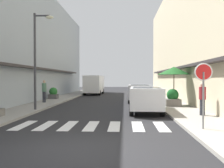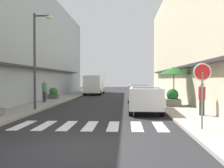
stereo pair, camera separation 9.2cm
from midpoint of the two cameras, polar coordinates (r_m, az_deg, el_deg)
The scene contains 16 objects.
ground_plane at distance 21.60m, azimuth -0.86°, elevation -4.01°, with size 80.89×80.89×0.00m, color #232326.
sidewalk_left at distance 22.41m, azimuth -13.12°, elevation -3.69°, with size 2.25×51.48×0.12m, color gray.
sidewalk_right at distance 21.80m, azimuth 11.76°, elevation -3.82°, with size 2.25×51.48×0.12m, color #9E998E.
building_row_left at distance 24.57m, azimuth -20.86°, elevation 8.60°, with size 5.50×35.09×10.32m.
building_row_right at distance 23.66m, azimuth 20.33°, elevation 10.10°, with size 5.50×35.09×11.30m.
crosswalk at distance 10.48m, azimuth -4.96°, elevation -9.47°, with size 6.15×2.20×0.01m.
parked_car_near at distance 14.54m, azimuth 7.54°, elevation -2.87°, with size 1.96×4.40×1.47m.
parked_car_mid at distance 20.85m, azimuth 6.13°, elevation -1.66°, with size 1.94×4.08×1.47m.
delivery_van at distance 31.30m, azimuth -4.16°, elevation 0.16°, with size 2.10×5.44×2.37m.
round_street_sign at distance 9.66m, azimuth 19.85°, elevation 1.16°, with size 0.65×0.07×2.39m.
street_lamp at distance 15.64m, azimuth -16.69°, elevation 7.17°, with size 1.19×0.28×5.72m.
cafe_umbrella at distance 18.23m, azimuth 13.79°, elevation 2.94°, with size 2.30×2.30×2.69m.
planter_midblock at distance 17.29m, azimuth 13.49°, elevation -3.23°, with size 0.99×0.99×1.16m.
planter_far at distance 23.79m, azimuth -13.33°, elevation -2.09°, with size 0.79×0.79×1.04m.
pedestrian_walking_near at distance 13.33m, azimuth 19.71°, elevation -3.04°, with size 0.34×0.34×1.64m.
pedestrian_walking_far at distance 20.16m, azimuth -15.33°, elevation -1.47°, with size 0.34×0.34×1.73m.
Camera 1 is at (1.37, -6.76, 1.93)m, focal length 40.14 mm.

